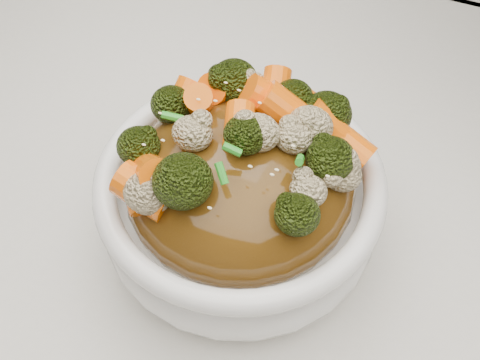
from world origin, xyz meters
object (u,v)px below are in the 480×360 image
at_px(broccoli, 240,126).
at_px(dining_table, 225,331).
at_px(carrots, 240,125).
at_px(bowl, 240,205).

bearing_deg(broccoli, dining_table, 133.67).
bearing_deg(carrots, bowl, 0.00).
xyz_separation_m(carrots, broccoli, (0.00, 0.00, -0.00)).
xyz_separation_m(dining_table, carrots, (0.05, -0.05, 0.52)).
height_order(dining_table, bowl, bowl).
distance_m(dining_table, carrots, 0.52).
relative_size(dining_table, carrots, 6.50).
distance_m(dining_table, broccoli, 0.52).
relative_size(carrots, broccoli, 1.00).
xyz_separation_m(bowl, carrots, (0.00, 0.00, 0.10)).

